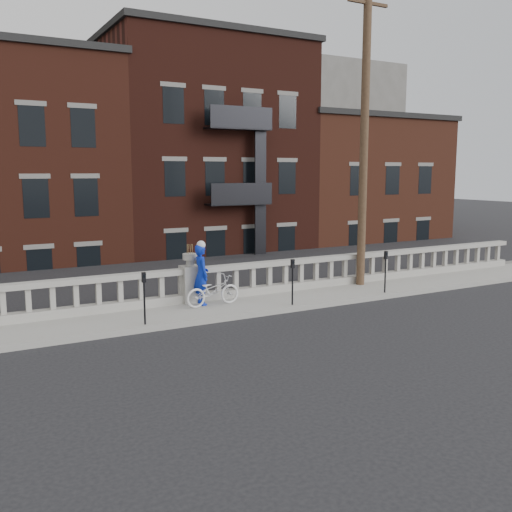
{
  "coord_description": "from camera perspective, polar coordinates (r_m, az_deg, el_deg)",
  "views": [
    {
      "loc": [
        -6.37,
        -11.7,
        4.06
      ],
      "look_at": [
        1.84,
        3.2,
        1.51
      ],
      "focal_mm": 40.0,
      "sensor_mm": 36.0,
      "label": 1
    }
  ],
  "objects": [
    {
      "name": "parking_meter_d",
      "position": [
        18.84,
        12.82,
        -1.06
      ],
      "size": [
        0.1,
        0.09,
        1.36
      ],
      "color": "black",
      "rests_on": "sidewalk"
    },
    {
      "name": "cyclist",
      "position": [
        16.82,
        -5.48,
        -1.86
      ],
      "size": [
        0.49,
        0.69,
        1.79
      ],
      "primitive_type": "imported",
      "rotation": [
        0.0,
        0.0,
        1.46
      ],
      "color": "#0B24A8",
      "rests_on": "sidewalk"
    },
    {
      "name": "lower_level",
      "position": [
        35.46,
        -17.64,
        5.8
      ],
      "size": [
        80.0,
        44.0,
        20.8
      ],
      "color": "#605E59",
      "rests_on": "ground"
    },
    {
      "name": "parking_meter_b",
      "position": [
        14.84,
        -11.12,
        -3.57
      ],
      "size": [
        0.1,
        0.09,
        1.36
      ],
      "color": "black",
      "rests_on": "sidewalk"
    },
    {
      "name": "parking_meter_c",
      "position": [
        16.72,
        3.67,
        -2.07
      ],
      "size": [
        0.1,
        0.09,
        1.36
      ],
      "color": "black",
      "rests_on": "sidewalk"
    },
    {
      "name": "sidewalk",
      "position": [
        16.51,
        -5.28,
        -5.49
      ],
      "size": [
        32.0,
        2.2,
        0.15
      ],
      "primitive_type": "cube",
      "color": "#9C9A90",
      "rests_on": "ground"
    },
    {
      "name": "balustrade",
      "position": [
        17.24,
        -6.57,
        -2.99
      ],
      "size": [
        28.0,
        0.34,
        1.03
      ],
      "color": "#9C9A90",
      "rests_on": "sidewalk"
    },
    {
      "name": "utility_pole",
      "position": [
        19.84,
        10.77,
        11.76
      ],
      "size": [
        1.6,
        0.28,
        10.0
      ],
      "color": "#422D1E",
      "rests_on": "sidewalk"
    },
    {
      "name": "planter_pedestal",
      "position": [
        17.2,
        -6.58,
        -2.37
      ],
      "size": [
        0.55,
        0.55,
        1.76
      ],
      "color": "#9C9A90",
      "rests_on": "sidewalk"
    },
    {
      "name": "ground",
      "position": [
        13.93,
        -0.27,
        -8.44
      ],
      "size": [
        120.0,
        120.0,
        0.0
      ],
      "primitive_type": "plane",
      "color": "black",
      "rests_on": "ground"
    },
    {
      "name": "bicycle",
      "position": [
        16.72,
        -4.33,
        -3.47
      ],
      "size": [
        1.74,
        0.71,
        0.89
      ],
      "primitive_type": "imported",
      "rotation": [
        0.0,
        0.0,
        1.64
      ],
      "color": "silver",
      "rests_on": "sidewalk"
    }
  ]
}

